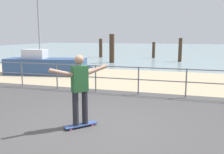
% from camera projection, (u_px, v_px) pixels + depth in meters
% --- Properties ---
extents(ground_plane, '(24.00, 10.00, 0.04)m').
position_uv_depth(ground_plane, '(74.00, 145.00, 5.00)').
color(ground_plane, '#474444').
rests_on(ground_plane, ground).
extents(beach_strip, '(24.00, 6.00, 0.04)m').
position_uv_depth(beach_strip, '(144.00, 79.00, 12.54)').
color(beach_strip, tan).
rests_on(beach_strip, ground).
extents(sea_surface, '(72.00, 50.00, 0.04)m').
position_uv_depth(sea_surface, '(176.00, 49.00, 38.91)').
color(sea_surface, '#849EA3').
rests_on(sea_surface, ground).
extents(railing_fence, '(11.76, 0.05, 1.05)m').
position_uv_depth(railing_fence, '(116.00, 75.00, 9.35)').
color(railing_fence, slate).
rests_on(railing_fence, ground).
extents(sailboat, '(5.06, 2.15, 4.70)m').
position_uv_depth(sailboat, '(49.00, 65.00, 13.95)').
color(sailboat, '#335184').
rests_on(sailboat, ground).
extents(skateboard, '(0.68, 0.74, 0.08)m').
position_uv_depth(skateboard, '(81.00, 125.00, 5.94)').
color(skateboard, '#334C8C').
rests_on(skateboard, ground).
extents(skateboarder, '(1.02, 1.15, 1.65)m').
position_uv_depth(skateboarder, '(80.00, 86.00, 5.79)').
color(skateboarder, '#26262B').
rests_on(skateboarder, skateboard).
extents(groyne_post_0, '(0.33, 0.33, 1.84)m').
position_uv_depth(groyne_post_0, '(101.00, 48.00, 24.73)').
color(groyne_post_0, '#422D1E').
rests_on(groyne_post_0, ground).
extents(groyne_post_1, '(0.40, 0.40, 2.27)m').
position_uv_depth(groyne_post_1, '(112.00, 49.00, 19.70)').
color(groyne_post_1, '#422D1E').
rests_on(groyne_post_1, ground).
extents(groyne_post_2, '(0.28, 0.28, 1.54)m').
position_uv_depth(groyne_post_2, '(154.00, 50.00, 23.95)').
color(groyne_post_2, '#422D1E').
rests_on(groyne_post_2, ground).
extents(groyne_post_3, '(0.29, 0.29, 1.95)m').
position_uv_depth(groyne_post_3, '(180.00, 50.00, 20.53)').
color(groyne_post_3, '#422D1E').
rests_on(groyne_post_3, ground).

